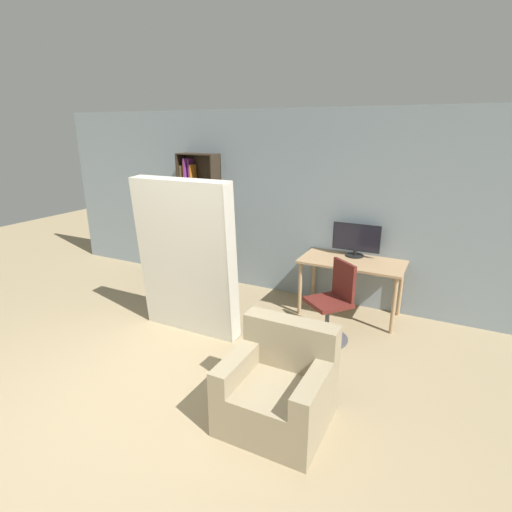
{
  "coord_description": "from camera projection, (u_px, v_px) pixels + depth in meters",
  "views": [
    {
      "loc": [
        2.42,
        -2.01,
        2.44
      ],
      "look_at": [
        0.47,
        1.83,
        1.05
      ],
      "focal_mm": 28.0,
      "sensor_mm": 36.0,
      "label": 1
    }
  ],
  "objects": [
    {
      "name": "bookshelf",
      "position": [
        197.0,
        222.0,
        6.5
      ],
      "size": [
        0.65,
        0.28,
        2.06
      ],
      "color": "#2D2319",
      "rests_on": "ground"
    },
    {
      "name": "office_chair",
      "position": [
        332.0,
        308.0,
        4.72
      ],
      "size": [
        0.62,
        0.62,
        0.97
      ],
      "color": "#4C4C51",
      "rests_on": "ground"
    },
    {
      "name": "monitor",
      "position": [
        356.0,
        239.0,
        5.35
      ],
      "size": [
        0.64,
        0.24,
        0.45
      ],
      "color": "black",
      "rests_on": "desk"
    },
    {
      "name": "desk",
      "position": [
        352.0,
        268.0,
        5.27
      ],
      "size": [
        1.34,
        0.69,
        0.77
      ],
      "color": "tan",
      "rests_on": "ground"
    },
    {
      "name": "mattress_near",
      "position": [
        187.0,
        259.0,
        4.75
      ],
      "size": [
        1.28,
        0.33,
        1.91
      ],
      "color": "beige",
      "rests_on": "ground"
    },
    {
      "name": "wall_back",
      "position": [
        274.0,
        204.0,
        5.94
      ],
      "size": [
        8.0,
        0.06,
        2.7
      ],
      "color": "gray",
      "rests_on": "ground"
    },
    {
      "name": "armchair",
      "position": [
        279.0,
        387.0,
        3.42
      ],
      "size": [
        0.85,
        0.8,
        0.85
      ],
      "color": "gray",
      "rests_on": "ground"
    },
    {
      "name": "ground_plane",
      "position": [
        114.0,
        419.0,
        3.5
      ],
      "size": [
        16.0,
        16.0,
        0.0
      ],
      "primitive_type": "plane",
      "color": "#9E8966"
    }
  ]
}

